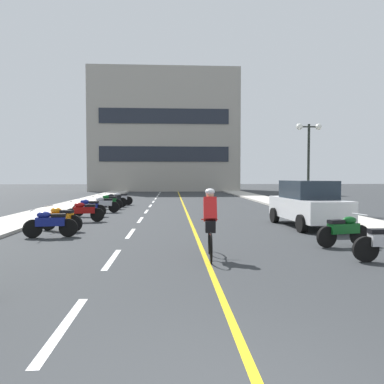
{
  "coord_description": "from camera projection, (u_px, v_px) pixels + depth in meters",
  "views": [
    {
      "loc": [
        -0.57,
        -2.87,
        1.99
      ],
      "look_at": [
        0.42,
        15.0,
        1.23
      ],
      "focal_mm": 34.53,
      "sensor_mm": 36.0,
      "label": 1
    }
  ],
  "objects": [
    {
      "name": "cyclist_rider",
      "position": [
        210.0,
        222.0,
        8.99
      ],
      "size": [
        0.42,
        1.77,
        1.71
      ],
      "color": "black",
      "rests_on": "ground"
    },
    {
      "name": "motorcycle_7",
      "position": [
        104.0,
        204.0,
        20.16
      ],
      "size": [
        1.7,
        0.6,
        0.92
      ],
      "color": "black",
      "rests_on": "ground"
    },
    {
      "name": "lane_dash_6",
      "position": [
        153.0,
        202.0,
        28.81
      ],
      "size": [
        0.14,
        2.2,
        0.01
      ],
      "primitive_type": "cube",
      "color": "silver",
      "rests_on": "ground"
    },
    {
      "name": "lane_dash_1",
      "position": [
        112.0,
        259.0,
        8.86
      ],
      "size": [
        0.14,
        2.2,
        0.01
      ],
      "primitive_type": "cube",
      "color": "silver",
      "rests_on": "ground"
    },
    {
      "name": "lane_dash_3",
      "position": [
        140.0,
        220.0,
        16.84
      ],
      "size": [
        0.14,
        2.2,
        0.01
      ],
      "primitive_type": "cube",
      "color": "silver",
      "rests_on": "ground"
    },
    {
      "name": "curb_left",
      "position": [
        79.0,
        203.0,
        26.52
      ],
      "size": [
        2.4,
        72.0,
        0.12
      ],
      "primitive_type": "cube",
      "color": "#B7B2A8",
      "rests_on": "ground"
    },
    {
      "name": "lane_dash_4",
      "position": [
        146.0,
        211.0,
        20.83
      ],
      "size": [
        0.14,
        2.2,
        0.01
      ],
      "primitive_type": "cube",
      "color": "silver",
      "rests_on": "ground"
    },
    {
      "name": "motorcycle_10",
      "position": [
        120.0,
        198.0,
        25.34
      ],
      "size": [
        1.68,
        0.67,
        0.92
      ],
      "color": "black",
      "rests_on": "ground"
    },
    {
      "name": "motorcycle_2",
      "position": [
        344.0,
        230.0,
        10.42
      ],
      "size": [
        1.68,
        0.67,
        0.92
      ],
      "color": "black",
      "rests_on": "ground"
    },
    {
      "name": "motorcycle_8",
      "position": [
        109.0,
        201.0,
        22.33
      ],
      "size": [
        1.69,
        0.63,
        0.92
      ],
      "color": "black",
      "rests_on": "ground"
    },
    {
      "name": "motorcycle_9",
      "position": [
        114.0,
        200.0,
        23.9
      ],
      "size": [
        1.7,
        0.6,
        0.92
      ],
      "color": "black",
      "rests_on": "ground"
    },
    {
      "name": "lane_dash_10",
      "position": [
        160.0,
        193.0,
        44.77
      ],
      "size": [
        0.14,
        2.2,
        0.01
      ],
      "primitive_type": "cube",
      "color": "silver",
      "rests_on": "ground"
    },
    {
      "name": "lane_dash_9",
      "position": [
        159.0,
        194.0,
        40.78
      ],
      "size": [
        0.14,
        2.2,
        0.01
      ],
      "primitive_type": "cube",
      "color": "silver",
      "rests_on": "ground"
    },
    {
      "name": "lane_dash_7",
      "position": [
        156.0,
        199.0,
        32.8
      ],
      "size": [
        0.14,
        2.2,
        0.01
      ],
      "primitive_type": "cube",
      "color": "silver",
      "rests_on": "ground"
    },
    {
      "name": "lane_dash_5",
      "position": [
        150.0,
        206.0,
        24.82
      ],
      "size": [
        0.14,
        2.2,
        0.01
      ],
      "primitive_type": "cube",
      "color": "silver",
      "rests_on": "ground"
    },
    {
      "name": "lane_dash_0",
      "position": [
        64.0,
        327.0,
        4.87
      ],
      "size": [
        0.14,
        2.2,
        0.01
      ],
      "primitive_type": "cube",
      "color": "silver",
      "rests_on": "ground"
    },
    {
      "name": "ground_plane",
      "position": [
        180.0,
        207.0,
        23.93
      ],
      "size": [
        140.0,
        140.0,
        0.0
      ],
      "primitive_type": "plane",
      "color": "#2D3033"
    },
    {
      "name": "motorcycle_3",
      "position": [
        50.0,
        223.0,
        11.97
      ],
      "size": [
        1.7,
        0.6,
        0.92
      ],
      "color": "black",
      "rests_on": "ground"
    },
    {
      "name": "centre_line_yellow",
      "position": [
        183.0,
        203.0,
        26.94
      ],
      "size": [
        0.12,
        66.0,
        0.01
      ],
      "primitive_type": "cube",
      "color": "gold",
      "rests_on": "ground"
    },
    {
      "name": "parked_car_near",
      "position": [
        308.0,
        204.0,
        14.51
      ],
      "size": [
        2.15,
        4.3,
        1.82
      ],
      "color": "black",
      "rests_on": "ground"
    },
    {
      "name": "motorcycle_4",
      "position": [
        61.0,
        218.0,
        13.39
      ],
      "size": [
        1.65,
        0.77,
        0.92
      ],
      "color": "black",
      "rests_on": "ground"
    },
    {
      "name": "motorcycle_5",
      "position": [
        84.0,
        211.0,
        16.04
      ],
      "size": [
        1.7,
        0.6,
        0.92
      ],
      "color": "black",
      "rests_on": "ground"
    },
    {
      "name": "office_building",
      "position": [
        165.0,
        133.0,
        51.8
      ],
      "size": [
        19.84,
        8.85,
        16.22
      ],
      "color": "#9E998E",
      "rests_on": "ground"
    },
    {
      "name": "lane_dash_8",
      "position": [
        157.0,
        196.0,
        36.79
      ],
      "size": [
        0.14,
        2.2,
        0.01
      ],
      "primitive_type": "cube",
      "color": "silver",
      "rests_on": "ground"
    },
    {
      "name": "lane_dash_11",
      "position": [
        161.0,
        191.0,
        48.76
      ],
      "size": [
        0.14,
        2.2,
        0.01
      ],
      "primitive_type": "cube",
      "color": "silver",
      "rests_on": "ground"
    },
    {
      "name": "lane_dash_2",
      "position": [
        131.0,
        233.0,
        12.85
      ],
      "size": [
        0.14,
        2.2,
        0.01
      ],
      "primitive_type": "cube",
      "color": "silver",
      "rests_on": "ground"
    },
    {
      "name": "curb_right",
      "position": [
        277.0,
        202.0,
        27.32
      ],
      "size": [
        2.4,
        72.0,
        0.12
      ],
      "primitive_type": "cube",
      "color": "#B7B2A8",
      "rests_on": "ground"
    },
    {
      "name": "motorcycle_6",
      "position": [
        89.0,
        207.0,
        18.11
      ],
      "size": [
        1.7,
        0.6,
        0.92
      ],
      "color": "black",
      "rests_on": "ground"
    },
    {
      "name": "street_lamp_mid",
      "position": [
        309.0,
        146.0,
        20.9
      ],
      "size": [
        1.46,
        0.36,
        4.85
      ],
      "color": "black",
      "rests_on": "curb_right"
    }
  ]
}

